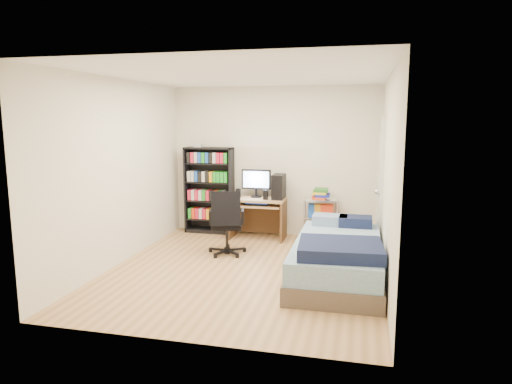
% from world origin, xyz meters
% --- Properties ---
extents(room, '(3.58, 4.08, 2.58)m').
position_xyz_m(room, '(0.00, 0.00, 1.25)').
color(room, tan).
rests_on(room, ground).
extents(media_shelf, '(0.83, 0.28, 1.54)m').
position_xyz_m(media_shelf, '(-1.11, 1.84, 0.76)').
color(media_shelf, black).
rests_on(media_shelf, room).
extents(computer_desk, '(0.90, 0.52, 1.14)m').
position_xyz_m(computer_desk, '(-0.11, 1.66, 0.61)').
color(computer_desk, tan).
rests_on(computer_desk, room).
extents(office_chair, '(0.69, 0.69, 0.96)m').
position_xyz_m(office_chair, '(-0.44, 0.64, 0.31)').
color(office_chair, black).
rests_on(office_chair, room).
extents(wire_cart, '(0.56, 0.42, 0.85)m').
position_xyz_m(wire_cart, '(0.82, 1.72, 0.56)').
color(wire_cart, silver).
rests_on(wire_cart, room).
extents(bed, '(1.07, 2.15, 0.61)m').
position_xyz_m(bed, '(1.20, -0.01, 0.27)').
color(bed, brown).
rests_on(bed, room).
extents(door, '(0.12, 0.80, 2.00)m').
position_xyz_m(door, '(1.72, 1.35, 1.00)').
color(door, silver).
rests_on(door, room).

